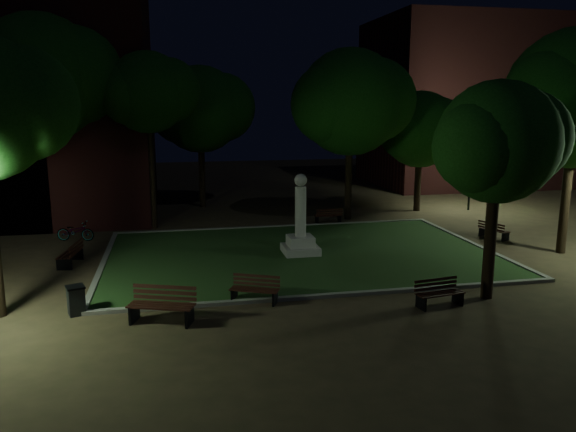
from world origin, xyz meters
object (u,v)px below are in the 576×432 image
object	(u,v)px
bench_west_near	(162,306)
bench_near_right	(439,294)
bench_right_side	(493,231)
monument	(300,232)
bench_far_side	(328,216)
bench_near_left	(255,290)
bench_left_side	(72,254)
trash_bin	(76,300)
bicycle	(75,231)

from	to	relation	value
bench_west_near	bench_near_right	bearing A→B (deg)	17.61
bench_near_right	bench_right_side	world-z (taller)	bench_near_right
monument	bench_right_side	distance (m)	9.21
bench_near_right	bench_far_side	xyz separation A→B (m)	(0.00, 12.19, -0.03)
monument	bench_near_right	bearing A→B (deg)	-66.86
bench_right_side	bench_near_right	bearing A→B (deg)	118.22
bench_near_left	monument	bearing A→B (deg)	87.70
bench_left_side	bench_right_side	xyz separation A→B (m)	(17.89, 0.60, -0.06)
trash_bin	bicycle	size ratio (longest dim) A/B	0.52
bench_near_right	bench_far_side	distance (m)	12.19
bench_right_side	trash_bin	xyz separation A→B (m)	(-16.90, -5.99, 0.07)
bench_near_left	trash_bin	size ratio (longest dim) A/B	1.84
bench_west_near	bicycle	world-z (taller)	bench_west_near
bench_left_side	bicycle	distance (m)	3.98
bench_far_side	trash_bin	world-z (taller)	trash_bin
bench_left_side	trash_bin	xyz separation A→B (m)	(0.98, -5.39, 0.02)
monument	bench_west_near	size ratio (longest dim) A/B	1.65
bench_west_near	bench_far_side	size ratio (longest dim) A/B	1.40
bench_west_near	bench_right_side	world-z (taller)	bench_west_near
bench_left_side	trash_bin	world-z (taller)	bench_left_side
bench_left_side	bench_far_side	distance (m)	12.70
bench_west_near	trash_bin	xyz separation A→B (m)	(-2.44, 1.11, -0.04)
trash_bin	bench_near_right	bearing A→B (deg)	-7.93
bench_right_side	bench_left_side	bearing A→B (deg)	70.63
bench_near_left	bench_west_near	size ratio (longest dim) A/B	0.81
bench_right_side	bicycle	distance (m)	18.66
bench_far_side	bench_west_near	bearing A→B (deg)	53.92
bench_far_side	trash_bin	bearing A→B (deg)	43.83
bench_left_side	bench_right_side	world-z (taller)	bench_left_side
monument	bench_right_side	world-z (taller)	monument
bench_near_left	bench_left_side	xyz separation A→B (m)	(-6.17, 5.40, 0.03)
monument	bench_near_left	size ratio (longest dim) A/B	2.04
bench_near_left	bench_right_side	distance (m)	13.16
bench_near_right	trash_bin	bearing A→B (deg)	163.73
monument	bench_far_side	distance (m)	6.37
bench_near_left	bench_right_side	xyz separation A→B (m)	(11.71, 6.01, -0.02)
bench_far_side	bench_near_left	bearing A→B (deg)	61.83
bench_left_side	bench_near_left	bearing A→B (deg)	56.88
bench_near_left	bench_west_near	xyz separation A→B (m)	(-2.75, -1.09, 0.09)
bench_near_left	bench_near_right	size ratio (longest dim) A/B	1.02
bench_left_side	bench_far_side	size ratio (longest dim) A/B	1.21
monument	bench_left_side	size ratio (longest dim) A/B	1.92
bench_near_left	bench_far_side	world-z (taller)	bench_near_left
bench_far_side	bench_left_side	bearing A→B (deg)	23.18
bench_left_side	trash_bin	distance (m)	5.48
bench_west_near	trash_bin	world-z (taller)	bench_west_near
bench_west_near	bench_right_side	size ratio (longest dim) A/B	1.32
bench_near_right	bicycle	bearing A→B (deg)	129.62
trash_bin	bench_right_side	bearing A→B (deg)	19.52
bench_near_right	bench_west_near	xyz separation A→B (m)	(-8.10, 0.36, 0.09)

